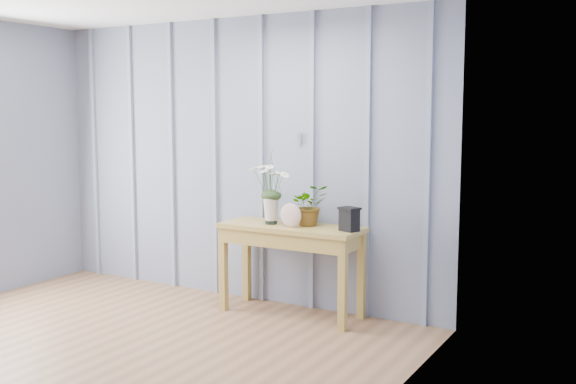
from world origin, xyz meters
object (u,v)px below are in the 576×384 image
Objects in this scene: carved_box at (349,219)px; sideboard at (291,239)px; felt_disc_vessel at (291,215)px; daisy_vase at (271,178)px.

sideboard is at bearing 178.27° from carved_box.
felt_disc_vessel is (0.05, -0.09, 0.21)m from sideboard.
sideboard is 0.53m from daisy_vase.
daisy_vase reaches higher than felt_disc_vessel.
carved_box is at bearing 1.16° from daisy_vase.
daisy_vase is at bearing -178.84° from carved_box.
sideboard is at bearing 120.61° from felt_disc_vessel.
daisy_vase is (-0.17, -0.03, 0.50)m from sideboard.
sideboard is 0.57m from carved_box.
daisy_vase is 0.37m from felt_disc_vessel.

